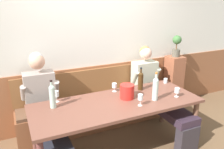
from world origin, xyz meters
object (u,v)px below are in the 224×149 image
Objects in this scene: wine_bottle_clear_water at (141,80)px; wine_bottle_amber_mid at (155,88)px; potted_plant at (177,45)px; wine_glass_center_front at (114,86)px; water_tumbler_left at (166,81)px; dining_table at (117,107)px; wine_glass_near_bucket at (57,94)px; person_center_left_seat at (45,109)px; wine_bottle_green_tall at (52,96)px; wine_glass_left_end at (177,91)px; person_right_seat at (156,90)px; ice_bucket at (127,91)px; wall_bench at (98,110)px; wine_glass_right_end at (140,98)px.

wine_bottle_amber_mid reaches higher than wine_bottle_clear_water.
wine_glass_center_front is at bearing -164.18° from potted_plant.
dining_table is at bearing -163.11° from water_tumbler_left.
wine_glass_center_front is 0.83× the size of wine_glass_near_bucket.
dining_table is 1.83m from potted_plant.
wine_glass_center_front is (1.01, -0.02, 0.17)m from person_center_left_seat.
dining_table is 29.53× the size of water_tumbler_left.
water_tumbler_left is (1.03, 0.31, 0.11)m from dining_table.
wine_glass_near_bucket is at bearing -180.00° from wine_glass_center_front.
wine_bottle_green_tall reaches higher than wine_glass_near_bucket.
wine_glass_near_bucket is at bearing -169.84° from potted_plant.
potted_plant is at bearing 25.76° from wine_bottle_clear_water.
wine_glass_center_front is (-0.71, 0.54, -0.00)m from wine_glass_left_end.
wine_glass_left_end is 1.00× the size of wine_glass_center_front.
wine_bottle_amber_mid is 1.33m from wine_bottle_green_tall.
potted_plant is (1.57, 0.75, 0.57)m from dining_table.
wine_glass_near_bucket reaches higher than wine_glass_center_front.
wine_bottle_amber_mid is at bearing 172.69° from wine_glass_left_end.
wine_glass_center_front is at bearing 164.85° from wine_bottle_clear_water.
person_right_seat is at bearing 0.42° from wine_glass_center_front.
potted_plant is at bearing 40.00° from wine_bottle_amber_mid.
wine_bottle_clear_water is 0.89× the size of wine_bottle_amber_mid.
ice_bucket is 0.29m from wine_glass_center_front.
ice_bucket is 0.54× the size of wine_bottle_green_tall.
water_tumbler_left is (1.03, -0.41, 0.49)m from wall_bench.
potted_plant is at bearing 9.08° from person_center_left_seat.
potted_plant is at bearing 30.14° from person_right_seat.
person_right_seat is at bearing 166.25° from water_tumbler_left.
dining_table is at bearing -161.94° from ice_bucket.
water_tumbler_left is at bearing -140.93° from potted_plant.
wine_bottle_green_tall reaches higher than wine_bottle_clear_water.
water_tumbler_left is at bearing -13.75° from person_right_seat.
wine_bottle_clear_water is 2.24× the size of wine_glass_near_bucket.
wine_glass_left_end reaches higher than dining_table.
wine_glass_near_bucket is (-1.59, -0.01, 0.22)m from person_right_seat.
potted_plant is (0.54, 0.44, 0.46)m from water_tumbler_left.
ice_bucket is 0.56× the size of wine_bottle_clear_water.
wall_bench is 1.02m from person_center_left_seat.
dining_table is 0.94m from person_right_seat.
ice_bucket reaches higher than water_tumbler_left.
ice_bucket is 0.38m from wine_bottle_clear_water.
wine_glass_left_end is (0.65, -0.25, -0.01)m from ice_bucket.
wine_glass_right_end is at bearing -166.82° from wine_bottle_amber_mid.
wine_glass_near_bucket is 2.36m from potted_plant.
wine_glass_left_end is at bearing -7.31° from wine_bottle_amber_mid.
water_tumbler_left is at bearing -21.62° from wall_bench.
potted_plant is (1.39, 0.69, 0.40)m from ice_bucket.
dining_table is at bearing -154.38° from potted_plant.
wine_glass_left_end is (-0.04, -0.54, 0.20)m from person_right_seat.
ice_bucket is (-0.69, -0.29, 0.21)m from person_right_seat.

